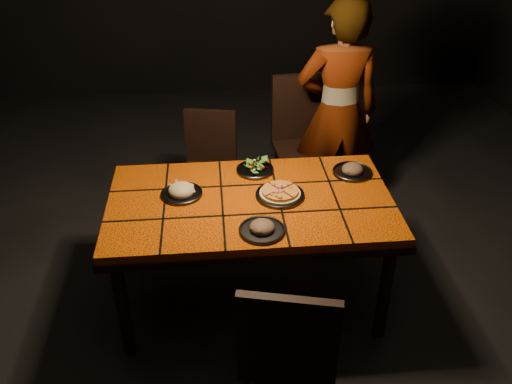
{
  "coord_description": "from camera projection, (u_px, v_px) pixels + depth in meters",
  "views": [
    {
      "loc": [
        -0.2,
        -2.54,
        2.42
      ],
      "look_at": [
        0.03,
        -0.04,
        0.82
      ],
      "focal_mm": 38.0,
      "sensor_mm": 36.0,
      "label": 1
    }
  ],
  "objects": [
    {
      "name": "plate_mushroom_a",
      "position": [
        262.0,
        228.0,
        2.78
      ],
      "size": [
        0.24,
        0.24,
        0.08
      ],
      "color": "#39393E",
      "rests_on": "dining_table"
    },
    {
      "name": "chair_far_right",
      "position": [
        305.0,
        136.0,
        4.07
      ],
      "size": [
        0.51,
        0.51,
        1.04
      ],
      "rotation": [
        0.0,
        0.0,
        0.09
      ],
      "color": "black",
      "rests_on": "ground"
    },
    {
      "name": "room_shell",
      "position": [
        250.0,
        71.0,
        2.64
      ],
      "size": [
        6.04,
        7.04,
        3.08
      ],
      "color": "black",
      "rests_on": "ground"
    },
    {
      "name": "diner",
      "position": [
        338.0,
        113.0,
        3.86
      ],
      "size": [
        0.6,
        0.4,
        1.65
      ],
      "primitive_type": "imported",
      "rotation": [
        0.0,
        0.0,
        3.14
      ],
      "color": "brown",
      "rests_on": "ground"
    },
    {
      "name": "dining_table",
      "position": [
        251.0,
        211.0,
        3.09
      ],
      "size": [
        1.62,
        0.92,
        0.75
      ],
      "color": "#DA5306",
      "rests_on": "ground"
    },
    {
      "name": "chair_near",
      "position": [
        288.0,
        348.0,
        2.41
      ],
      "size": [
        0.51,
        0.51,
        0.94
      ],
      "rotation": [
        0.0,
        0.0,
        2.91
      ],
      "color": "black",
      "rests_on": "ground"
    },
    {
      "name": "plate_pasta",
      "position": [
        182.0,
        192.0,
        3.07
      ],
      "size": [
        0.24,
        0.24,
        0.08
      ],
      "color": "#39393E",
      "rests_on": "dining_table"
    },
    {
      "name": "plate_pizza",
      "position": [
        280.0,
        194.0,
        3.06
      ],
      "size": [
        0.32,
        0.32,
        0.04
      ],
      "color": "#39393E",
      "rests_on": "dining_table"
    },
    {
      "name": "plate_salad",
      "position": [
        255.0,
        167.0,
        3.3
      ],
      "size": [
        0.23,
        0.23,
        0.07
      ],
      "color": "#39393E",
      "rests_on": "dining_table"
    },
    {
      "name": "chair_far_left",
      "position": [
        209.0,
        160.0,
        3.98
      ],
      "size": [
        0.45,
        0.45,
        0.84
      ],
      "rotation": [
        0.0,
        0.0,
        -0.2
      ],
      "color": "black",
      "rests_on": "ground"
    },
    {
      "name": "plate_mushroom_b",
      "position": [
        352.0,
        170.0,
        3.28
      ],
      "size": [
        0.24,
        0.24,
        0.08
      ],
      "color": "#39393E",
      "rests_on": "dining_table"
    }
  ]
}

